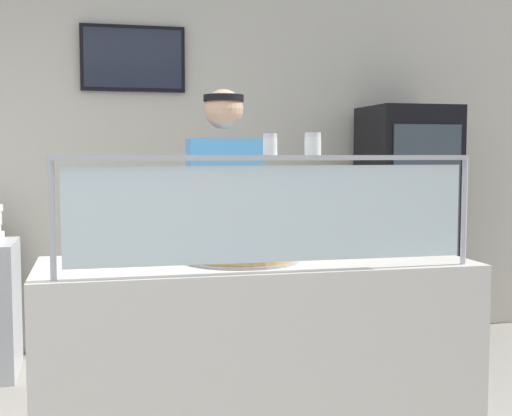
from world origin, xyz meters
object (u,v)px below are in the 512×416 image
Objects in this scene: pizza_server at (236,253)px; pizza_tray at (242,257)px; pepper_flake_shaker at (313,145)px; drink_fridge at (406,227)px; parmesan_shaker at (270,146)px; worker_figure at (225,231)px.

pizza_tray is at bearing 47.75° from pizza_server.
pepper_flake_shaker is (0.26, -0.28, 0.46)m from pizza_server.
pizza_server is 0.16× the size of drink_fridge.
drink_fridge is at bearing 52.56° from parmesan_shaker.
worker_figure is at bearing 99.58° from pepper_flake_shaker.
drink_fridge reaches higher than pizza_server.
pizza_server is 0.60m from pepper_flake_shaker.
drink_fridge is (1.61, 1.74, -0.09)m from pizza_tray.
pepper_flake_shaker reaches higher than pizza_server.
pizza_tray is 0.57m from parmesan_shaker.
drink_fridge reaches higher than pepper_flake_shaker.
pepper_flake_shaker is at bearing -80.42° from worker_figure.
parmesan_shaker is at bearing 180.00° from pepper_flake_shaker.
pizza_tray is 0.04m from pizza_server.
parmesan_shaker is 0.18m from pepper_flake_shaker.
drink_fridge is (1.55, 1.04, -0.12)m from worker_figure.
parmesan_shaker is at bearing -58.06° from pizza_server.
pepper_flake_shaker is at bearing -124.20° from drink_fridge.
drink_fridge is at bearing 55.80° from pepper_flake_shaker.
pizza_server is 3.12× the size of pepper_flake_shaker.
pizza_server is at bearing 106.17° from parmesan_shaker.
pepper_flake_shaker is 0.05× the size of drink_fridge.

